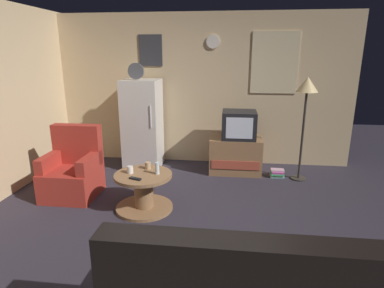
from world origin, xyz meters
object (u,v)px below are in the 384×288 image
mug_ceramic_white (130,170)px  book_stack (277,173)px  mug_ceramic_tan (148,165)px  coffee_table (144,192)px  remote_control (135,179)px  standing_lamp (307,93)px  crt_tv (239,125)px  tv_stand (235,155)px  fridge (143,124)px  armchair (73,172)px  wine_glass (157,168)px

mug_ceramic_white → book_stack: mug_ceramic_white is taller
mug_ceramic_white → mug_ceramic_tan: bearing=44.6°
coffee_table → remote_control: 0.32m
standing_lamp → book_stack: standing_lamp is taller
mug_ceramic_tan → crt_tv: bearing=47.6°
mug_ceramic_tan → remote_control: 0.38m
tv_stand → standing_lamp: bearing=-11.6°
coffee_table → book_stack: (1.83, 1.32, -0.17)m
crt_tv → book_stack: crt_tv is taller
fridge → book_stack: size_ratio=8.06×
standing_lamp → coffee_table: 2.75m
coffee_table → armchair: 1.14m
standing_lamp → mug_ceramic_white: (-2.32, -1.27, -0.84)m
wine_glass → mug_ceramic_tan: bearing=134.1°
wine_glass → mug_ceramic_tan: wine_glass is taller
remote_control → book_stack: (1.88, 1.51, -0.42)m
armchair → tv_stand: bearing=27.4°
remote_control → armchair: (-1.04, 0.51, -0.15)m
tv_stand → coffee_table: 1.88m
coffee_table → mug_ceramic_tan: 0.34m
mug_ceramic_white → book_stack: bearing=33.2°
fridge → coffee_table: size_ratio=2.46×
standing_lamp → crt_tv: bearing=168.0°
mug_ceramic_tan → armchair: 1.12m
tv_stand → mug_ceramic_tan: size_ratio=9.33×
tv_stand → mug_ceramic_white: size_ratio=9.33×
crt_tv → armchair: 2.61m
mug_ceramic_white → standing_lamp: bearing=28.6°
fridge → armchair: (-0.66, -1.26, -0.42)m
mug_ceramic_white → armchair: bearing=161.5°
tv_stand → book_stack: size_ratio=3.82×
fridge → standing_lamp: fridge is taller
mug_ceramic_white → fridge: bearing=99.4°
tv_stand → armchair: armchair is taller
mug_ceramic_tan → remote_control: size_ratio=0.60×
mug_ceramic_white → remote_control: 0.24m
mug_ceramic_white → armchair: 0.99m
standing_lamp → fridge: bearing=173.4°
mug_ceramic_tan → book_stack: bearing=31.9°
mug_ceramic_tan → book_stack: (1.82, 1.13, -0.46)m
wine_glass → mug_ceramic_white: wine_glass is taller
standing_lamp → armchair: (-3.24, -0.96, -1.02)m
standing_lamp → mug_ceramic_white: standing_lamp is taller
standing_lamp → mug_ceramic_tan: size_ratio=17.67×
tv_stand → remote_control: bearing=-125.7°
coffee_table → book_stack: size_ratio=3.28×
remote_control → mug_ceramic_tan: bearing=100.9°
fridge → remote_control: bearing=-77.8°
mug_ceramic_tan → armchair: armchair is taller
coffee_table → remote_control: (-0.04, -0.19, 0.25)m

